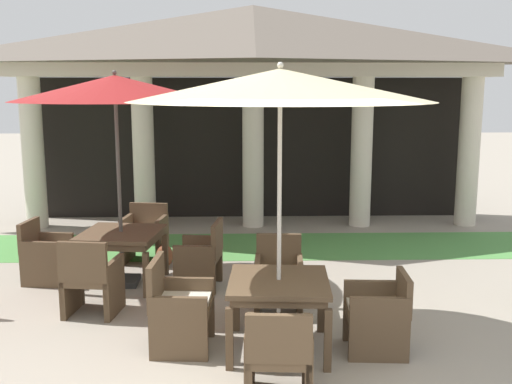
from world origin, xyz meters
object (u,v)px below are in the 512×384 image
(patio_table_near_foreground, at_px, (121,239))
(terracotta_urn, at_px, (164,255))
(patio_chair_near_foreground_south, at_px, (91,280))
(patio_chair_near_foreground_north, at_px, (145,234))
(patio_chair_mid_left_south, at_px, (279,356))
(patio_chair_near_foreground_west, at_px, (45,253))
(patio_umbrella_near_foreground, at_px, (115,90))
(patio_umbrella_mid_left, at_px, (280,88))
(patio_chair_mid_left_east, at_px, (379,314))
(patio_chair_mid_left_west, at_px, (178,308))
(patio_table_mid_left, at_px, (279,289))
(patio_chair_near_foreground_east, at_px, (201,257))
(patio_chair_mid_left_north, at_px, (279,278))

(patio_table_near_foreground, xyz_separation_m, terracotta_urn, (0.46, 0.74, -0.45))
(patio_chair_near_foreground_south, xyz_separation_m, terracotta_urn, (0.60, 1.80, -0.24))
(patio_chair_near_foreground_north, height_order, patio_chair_mid_left_south, same)
(patio_table_near_foreground, relative_size, patio_chair_near_foreground_south, 1.22)
(patio_table_near_foreground, height_order, patio_chair_near_foreground_north, patio_chair_near_foreground_north)
(patio_chair_near_foreground_west, distance_m, patio_chair_near_foreground_south, 1.51)
(patio_umbrella_near_foreground, bearing_deg, patio_chair_near_foreground_south, -97.66)
(patio_umbrella_mid_left, height_order, patio_chair_mid_left_south, patio_umbrella_mid_left)
(patio_umbrella_mid_left, xyz_separation_m, patio_chair_mid_left_east, (0.99, -0.06, -2.19))
(patio_umbrella_mid_left, bearing_deg, patio_chair_mid_left_west, 176.32)
(patio_table_mid_left, bearing_deg, patio_table_near_foreground, 133.61)
(patio_chair_near_foreground_south, relative_size, patio_umbrella_mid_left, 0.32)
(patio_chair_near_foreground_east, xyz_separation_m, patio_chair_mid_left_south, (0.82, -2.88, -0.00))
(patio_umbrella_mid_left, xyz_separation_m, patio_chair_mid_left_north, (0.06, 0.99, -2.16))
(patio_umbrella_near_foreground, xyz_separation_m, patio_chair_near_foreground_south, (-0.14, -1.06, -2.14))
(patio_chair_near_foreground_east, relative_size, patio_umbrella_mid_left, 0.31)
(patio_chair_near_foreground_south, xyz_separation_m, patio_table_mid_left, (2.08, -0.98, 0.22))
(patio_chair_near_foreground_north, relative_size, patio_chair_mid_left_north, 0.96)
(patio_chair_near_foreground_east, bearing_deg, patio_umbrella_near_foreground, 90.00)
(patio_table_near_foreground, bearing_deg, patio_chair_mid_left_south, -58.17)
(patio_chair_near_foreground_west, bearing_deg, patio_umbrella_near_foreground, 90.00)
(patio_chair_mid_left_east, bearing_deg, patio_chair_near_foreground_north, 45.14)
(patio_table_mid_left, bearing_deg, patio_umbrella_near_foreground, 133.61)
(patio_table_mid_left, bearing_deg, patio_chair_near_foreground_north, 120.21)
(patio_table_mid_left, bearing_deg, patio_chair_mid_left_north, 86.32)
(patio_umbrella_near_foreground, bearing_deg, patio_chair_near_foreground_north, 82.34)
(patio_chair_near_foreground_west, xyz_separation_m, patio_chair_near_foreground_south, (0.91, -1.20, 0.03))
(patio_chair_mid_left_north, bearing_deg, patio_chair_mid_left_south, 90.00)
(patio_chair_near_foreground_south, relative_size, patio_chair_mid_left_north, 1.03)
(patio_chair_mid_left_west, distance_m, terracotta_urn, 2.76)
(patio_table_mid_left, bearing_deg, patio_chair_near_foreground_east, 114.99)
(patio_chair_near_foreground_south, relative_size, terracotta_urn, 2.18)
(patio_chair_near_foreground_east, bearing_deg, patio_chair_near_foreground_south, 135.02)
(patio_chair_near_foreground_north, bearing_deg, patio_chair_mid_left_west, 112.54)
(patio_chair_near_foreground_south, height_order, patio_chair_mid_left_west, patio_chair_mid_left_west)
(patio_chair_mid_left_west, xyz_separation_m, patio_chair_mid_left_north, (1.06, 0.92, -0.00))
(patio_chair_near_foreground_south, distance_m, patio_chair_mid_left_east, 3.24)
(patio_umbrella_near_foreground, distance_m, patio_chair_mid_left_east, 4.21)
(patio_chair_near_foreground_south, xyz_separation_m, patio_chair_mid_left_east, (3.07, -1.04, -0.03))
(patio_chair_near_foreground_east, xyz_separation_m, patio_chair_mid_left_north, (0.95, -0.91, 0.01))
(patio_chair_mid_left_south, distance_m, terracotta_urn, 4.03)
(patio_chair_near_foreground_east, distance_m, patio_chair_near_foreground_west, 2.13)
(patio_umbrella_near_foreground, xyz_separation_m, patio_chair_mid_left_west, (0.95, -1.97, -2.13))
(patio_chair_near_foreground_south, xyz_separation_m, patio_chair_mid_left_south, (2.02, -1.97, -0.01))
(patio_table_mid_left, distance_m, patio_umbrella_mid_left, 1.94)
(patio_chair_near_foreground_south, bearing_deg, patio_chair_near_foreground_east, 45.02)
(patio_chair_near_foreground_south, relative_size, patio_chair_mid_left_south, 1.08)
(patio_table_near_foreground, bearing_deg, patio_chair_mid_left_north, -27.64)
(patio_chair_near_foreground_north, xyz_separation_m, patio_chair_mid_left_south, (1.74, -4.08, -0.02))
(patio_table_mid_left, bearing_deg, patio_chair_near_foreground_south, 154.84)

